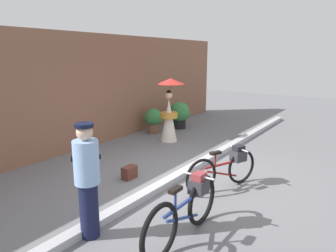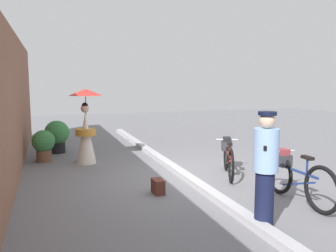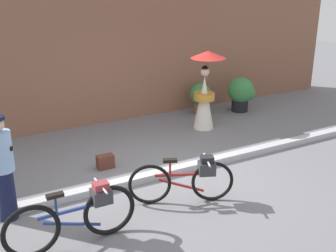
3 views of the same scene
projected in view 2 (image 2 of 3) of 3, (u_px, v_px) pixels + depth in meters
The scene contains 9 objects.
ground_plane at pixel (183, 177), 7.36m from camera, with size 30.00×30.00×0.00m, color slate.
sidewalk_curb at pixel (183, 175), 7.36m from camera, with size 14.00×0.20×0.12m, color #B2B2B7.
bicycle_near_officer at pixel (296, 176), 5.85m from camera, with size 1.80×0.48×0.83m.
bicycle_far_side at pixel (228, 156), 7.51m from camera, with size 1.57×0.73×0.78m.
person_officer at pixel (265, 167), 4.76m from camera, with size 0.34×0.34×1.61m.
person_with_parasol at pixel (86, 126), 8.54m from camera, with size 0.80×0.80×1.82m.
potted_plant_by_door at pixel (44, 144), 8.80m from camera, with size 0.58×0.56×0.79m.
potted_plant_small at pixel (57, 135), 9.86m from camera, with size 0.70×0.68×0.91m.
backpack_on_pavement at pixel (158, 186), 6.30m from camera, with size 0.31×0.18×0.26m.
Camera 2 is at (-6.67, 2.64, 2.01)m, focal length 37.52 mm.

